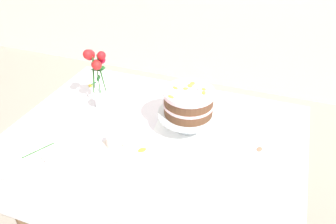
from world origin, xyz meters
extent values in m
cube|color=white|center=(0.00, 0.00, 0.72)|extent=(1.40, 1.00, 0.03)
cylinder|color=brown|center=(-0.60, -0.40, 0.35)|extent=(0.06, 0.06, 0.71)
cylinder|color=brown|center=(-0.60, 0.40, 0.35)|extent=(0.06, 0.06, 0.71)
cylinder|color=brown|center=(0.60, 0.40, 0.35)|extent=(0.06, 0.06, 0.71)
cube|color=white|center=(0.14, 0.08, 0.74)|extent=(0.36, 0.36, 0.00)
cylinder|color=silver|center=(0.14, 0.08, 0.75)|extent=(0.11, 0.11, 0.01)
cylinder|color=silver|center=(0.14, 0.08, 0.79)|extent=(0.03, 0.03, 0.07)
cylinder|color=silver|center=(0.14, 0.08, 0.83)|extent=(0.29, 0.29, 0.01)
cylinder|color=brown|center=(0.14, 0.08, 0.86)|extent=(0.23, 0.23, 0.04)
cylinder|color=beige|center=(0.14, 0.08, 0.89)|extent=(0.24, 0.24, 0.01)
cylinder|color=brown|center=(0.14, 0.08, 0.92)|extent=(0.23, 0.23, 0.04)
cylinder|color=beige|center=(0.14, 0.08, 0.95)|extent=(0.24, 0.24, 0.02)
ellipsoid|color=yellow|center=(0.20, 0.11, 0.96)|extent=(0.03, 0.03, 0.00)
ellipsoid|color=yellow|center=(0.13, 0.15, 0.96)|extent=(0.03, 0.03, 0.00)
ellipsoid|color=yellow|center=(0.08, 0.00, 0.96)|extent=(0.04, 0.03, 0.00)
ellipsoid|color=pink|center=(0.18, 0.05, 0.96)|extent=(0.03, 0.03, 0.00)
ellipsoid|color=pink|center=(0.18, 0.11, 0.96)|extent=(0.03, 0.03, 0.01)
ellipsoid|color=yellow|center=(0.12, 0.09, 0.96)|extent=(0.03, 0.03, 0.00)
ellipsoid|color=yellow|center=(0.20, 0.08, 0.96)|extent=(0.03, 0.03, 0.01)
ellipsoid|color=yellow|center=(0.13, 0.12, 0.96)|extent=(0.03, 0.04, 0.01)
ellipsoid|color=yellow|center=(0.07, 0.08, 0.96)|extent=(0.04, 0.03, 0.00)
cylinder|color=silver|center=(-0.36, 0.10, 0.78)|extent=(0.06, 0.06, 0.07)
cone|color=silver|center=(-0.36, 0.10, 0.84)|extent=(0.09, 0.09, 0.06)
cylinder|color=#2D6028|center=(-0.33, 0.10, 0.95)|extent=(0.03, 0.01, 0.20)
sphere|color=red|center=(-0.32, 0.10, 1.05)|extent=(0.04, 0.04, 0.04)
ellipsoid|color=#236B2D|center=(-0.33, 0.10, 0.99)|extent=(0.04, 0.02, 0.02)
cylinder|color=#2D6028|center=(-0.35, 0.12, 0.93)|extent=(0.02, 0.03, 0.16)
sphere|color=red|center=(-0.34, 0.13, 1.01)|extent=(0.04, 0.04, 0.04)
ellipsoid|color=#236B2D|center=(-0.34, 0.12, 0.96)|extent=(0.04, 0.05, 0.01)
cylinder|color=#2D6028|center=(-0.37, 0.12, 0.92)|extent=(0.02, 0.03, 0.13)
sphere|color=red|center=(-0.38, 0.13, 0.98)|extent=(0.05, 0.05, 0.05)
ellipsoid|color=#236B2D|center=(-0.36, 0.12, 0.92)|extent=(0.04, 0.05, 0.02)
cylinder|color=#2D6028|center=(-0.38, 0.11, 0.95)|extent=(0.03, 0.01, 0.19)
sphere|color=red|center=(-0.39, 0.11, 1.04)|extent=(0.05, 0.05, 0.05)
ellipsoid|color=#236B2D|center=(-0.39, 0.11, 0.96)|extent=(0.05, 0.03, 0.01)
cylinder|color=#2D6028|center=(-0.37, 0.08, 0.96)|extent=(0.01, 0.03, 0.21)
sphere|color=red|center=(-0.37, 0.07, 1.06)|extent=(0.05, 0.05, 0.05)
ellipsoid|color=#236B2D|center=(-0.37, 0.08, 0.90)|extent=(0.03, 0.05, 0.02)
cylinder|color=#2D6028|center=(-0.34, 0.09, 0.93)|extent=(0.02, 0.02, 0.16)
sphere|color=red|center=(-0.34, 0.08, 1.01)|extent=(0.05, 0.05, 0.05)
ellipsoid|color=#236B2D|center=(-0.34, 0.08, 0.93)|extent=(0.04, 0.04, 0.02)
cylinder|color=silver|center=(-0.14, -0.16, 0.74)|extent=(0.13, 0.13, 0.01)
cylinder|color=silver|center=(-0.14, -0.16, 0.78)|extent=(0.07, 0.07, 0.06)
torus|color=silver|center=(-0.09, -0.16, 0.78)|extent=(0.03, 0.01, 0.03)
cylinder|color=#2D6028|center=(-0.45, -0.31, 0.74)|extent=(0.07, 0.14, 0.01)
sphere|color=silver|center=(-0.37, -0.35, 0.76)|extent=(0.04, 0.04, 0.04)
ellipsoid|color=#E56B51|center=(0.49, 0.05, 0.74)|extent=(0.03, 0.04, 0.01)
ellipsoid|color=yellow|center=(-0.54, 0.28, 0.74)|extent=(0.05, 0.05, 0.01)
ellipsoid|color=orange|center=(-0.01, -0.14, 0.74)|extent=(0.05, 0.05, 0.01)
camera|label=1|loc=(0.50, -1.16, 1.73)|focal=35.16mm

